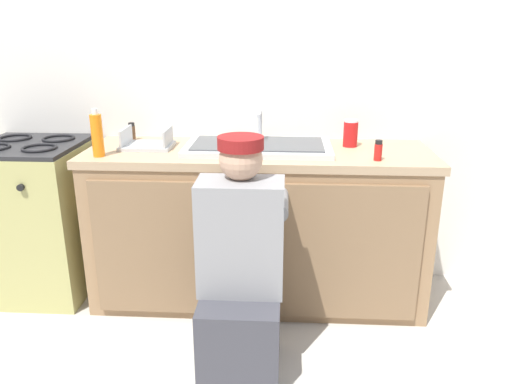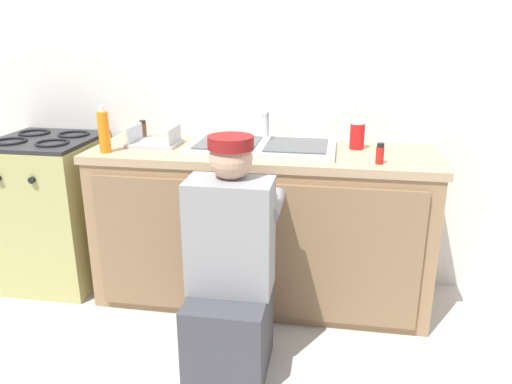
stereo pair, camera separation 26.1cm
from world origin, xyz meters
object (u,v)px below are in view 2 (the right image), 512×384
(stove_range, at_px, (53,210))
(spice_bottle_pepper, at_px, (143,129))
(soda_cup_red, at_px, (357,135))
(soap_bottle_orange, at_px, (104,132))
(spice_bottle_red, at_px, (380,154))
(sink_double_basin, at_px, (262,146))
(plumber_person, at_px, (230,278))
(dish_rack_tray, at_px, (155,141))

(stove_range, relative_size, spice_bottle_pepper, 8.83)
(soda_cup_red, bearing_deg, soap_bottle_orange, -167.14)
(spice_bottle_red, bearing_deg, soap_bottle_orange, -179.84)
(sink_double_basin, bearing_deg, spice_bottle_pepper, 165.65)
(soda_cup_red, relative_size, spice_bottle_red, 1.45)
(sink_double_basin, height_order, plumber_person, plumber_person)
(spice_bottle_pepper, bearing_deg, sink_double_basin, -14.35)
(sink_double_basin, relative_size, soda_cup_red, 5.26)
(sink_double_basin, height_order, dish_rack_tray, sink_double_basin)
(soap_bottle_orange, bearing_deg, stove_range, 158.20)
(sink_double_basin, relative_size, soap_bottle_orange, 3.20)
(sink_double_basin, bearing_deg, spice_bottle_red, -17.38)
(spice_bottle_pepper, distance_m, dish_rack_tray, 0.24)
(dish_rack_tray, bearing_deg, plumber_person, -49.56)
(spice_bottle_red, bearing_deg, stove_range, 174.34)
(soap_bottle_orange, height_order, dish_rack_tray, soap_bottle_orange)
(spice_bottle_pepper, bearing_deg, soda_cup_red, -3.92)
(soap_bottle_orange, relative_size, soda_cup_red, 1.64)
(plumber_person, distance_m, spice_bottle_pepper, 1.23)
(dish_rack_tray, distance_m, spice_bottle_red, 1.26)
(plumber_person, xyz_separation_m, soap_bottle_orange, (-0.78, 0.48, 0.55))
(sink_double_basin, bearing_deg, soda_cup_red, 11.84)
(spice_bottle_red, bearing_deg, soda_cup_red, 109.12)
(plumber_person, xyz_separation_m, spice_bottle_red, (0.66, 0.48, 0.49))
(dish_rack_tray, relative_size, spice_bottle_red, 2.67)
(soap_bottle_orange, distance_m, dish_rack_tray, 0.30)
(soap_bottle_orange, bearing_deg, soda_cup_red, 12.86)
(plumber_person, distance_m, soap_bottle_orange, 1.07)
(soap_bottle_orange, bearing_deg, plumber_person, -31.38)
(soda_cup_red, xyz_separation_m, spice_bottle_pepper, (-1.28, 0.09, -0.02))
(plumber_person, relative_size, soda_cup_red, 7.26)
(sink_double_basin, height_order, spice_bottle_red, sink_double_basin)
(dish_rack_tray, bearing_deg, stove_range, -179.18)
(stove_range, distance_m, plumber_person, 1.44)
(stove_range, distance_m, spice_bottle_red, 2.00)
(plumber_person, height_order, spice_bottle_pepper, plumber_person)
(sink_double_basin, relative_size, dish_rack_tray, 2.86)
(soap_bottle_orange, height_order, spice_bottle_red, soap_bottle_orange)
(sink_double_basin, bearing_deg, plumber_person, -93.45)
(soap_bottle_orange, height_order, soda_cup_red, soap_bottle_orange)
(plumber_person, bearing_deg, soap_bottle_orange, 148.62)
(stove_range, height_order, plumber_person, plumber_person)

